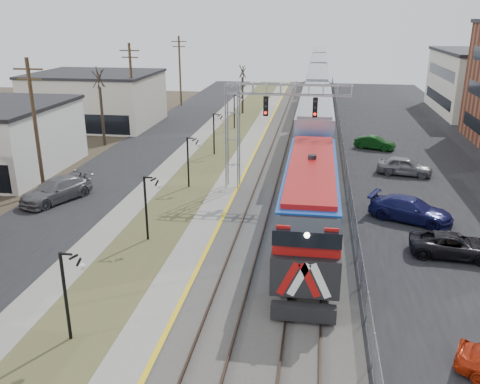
# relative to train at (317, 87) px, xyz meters

# --- Properties ---
(street_west) EXTENTS (7.00, 120.00, 0.04)m
(street_west) POSITION_rel_train_xyz_m (-17.00, -31.31, -2.92)
(street_west) COLOR black
(street_west) RESTS_ON ground
(sidewalk) EXTENTS (2.00, 120.00, 0.08)m
(sidewalk) POSITION_rel_train_xyz_m (-12.50, -31.31, -2.90)
(sidewalk) COLOR gray
(sidewalk) RESTS_ON ground
(grass_median) EXTENTS (4.00, 120.00, 0.06)m
(grass_median) POSITION_rel_train_xyz_m (-9.50, -31.31, -2.91)
(grass_median) COLOR #4C4F2A
(grass_median) RESTS_ON ground
(platform) EXTENTS (2.00, 120.00, 0.24)m
(platform) POSITION_rel_train_xyz_m (-6.50, -31.31, -2.82)
(platform) COLOR gray
(platform) RESTS_ON ground
(ballast_bed) EXTENTS (8.00, 120.00, 0.20)m
(ballast_bed) POSITION_rel_train_xyz_m (-1.50, -31.31, -2.84)
(ballast_bed) COLOR #595651
(ballast_bed) RESTS_ON ground
(parking_lot) EXTENTS (16.00, 120.00, 0.04)m
(parking_lot) POSITION_rel_train_xyz_m (10.50, -31.31, -2.92)
(parking_lot) COLOR black
(parking_lot) RESTS_ON ground
(platform_edge) EXTENTS (0.24, 120.00, 0.01)m
(platform_edge) POSITION_rel_train_xyz_m (-5.62, -31.31, -2.69)
(platform_edge) COLOR gold
(platform_edge) RESTS_ON platform
(track_near) EXTENTS (1.58, 120.00, 0.15)m
(track_near) POSITION_rel_train_xyz_m (-3.50, -31.31, -2.66)
(track_near) COLOR #2D2119
(track_near) RESTS_ON ballast_bed
(track_far) EXTENTS (1.58, 120.00, 0.15)m
(track_far) POSITION_rel_train_xyz_m (-0.00, -31.31, -2.66)
(track_far) COLOR #2D2119
(track_far) RESTS_ON ballast_bed
(train) EXTENTS (3.00, 108.65, 5.33)m
(train) POSITION_rel_train_xyz_m (0.00, 0.00, 0.00)
(train) COLOR #1343A2
(train) RESTS_ON ground
(signal_gantry) EXTENTS (9.00, 1.07, 8.15)m
(signal_gantry) POSITION_rel_train_xyz_m (-4.28, -38.31, 2.65)
(signal_gantry) COLOR gray
(signal_gantry) RESTS_ON ground
(lampposts) EXTENTS (0.14, 62.14, 4.00)m
(lampposts) POSITION_rel_train_xyz_m (-9.50, -48.02, -0.94)
(lampposts) COLOR black
(lampposts) RESTS_ON ground
(utility_poles) EXTENTS (0.28, 80.28, 10.00)m
(utility_poles) POSITION_rel_train_xyz_m (-20.00, -41.31, 2.06)
(utility_poles) COLOR #4C3823
(utility_poles) RESTS_ON ground
(fence) EXTENTS (0.04, 120.00, 1.60)m
(fence) POSITION_rel_train_xyz_m (2.70, -31.31, -2.14)
(fence) COLOR gray
(fence) RESTS_ON ground
(bare_trees) EXTENTS (12.30, 42.30, 5.95)m
(bare_trees) POSITION_rel_train_xyz_m (-18.16, -27.39, -0.24)
(bare_trees) COLOR #382D23
(bare_trees) RESTS_ON ground
(car_lot_c) EXTENTS (4.87, 2.57, 1.30)m
(car_lot_c) POSITION_rel_train_xyz_m (8.00, -47.85, -2.29)
(car_lot_c) COLOR black
(car_lot_c) RESTS_ON ground
(car_lot_d) EXTENTS (5.75, 4.14, 1.55)m
(car_lot_d) POSITION_rel_train_xyz_m (6.49, -42.83, -2.17)
(car_lot_d) COLOR #16194F
(car_lot_d) RESTS_ON ground
(car_lot_e) EXTENTS (4.75, 2.62, 1.53)m
(car_lot_e) POSITION_rel_train_xyz_m (7.65, -32.41, -2.17)
(car_lot_e) COLOR gray
(car_lot_e) RESTS_ON ground
(car_lot_f) EXTENTS (4.15, 2.67, 1.29)m
(car_lot_f) POSITION_rel_train_xyz_m (6.02, -23.85, -2.29)
(car_lot_f) COLOR #0C3C10
(car_lot_f) RESTS_ON ground
(car_street_b) EXTENTS (4.34, 5.98, 1.61)m
(car_street_b) POSITION_rel_train_xyz_m (-18.18, -42.77, -2.14)
(car_street_b) COLOR slate
(car_street_b) RESTS_ON ground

